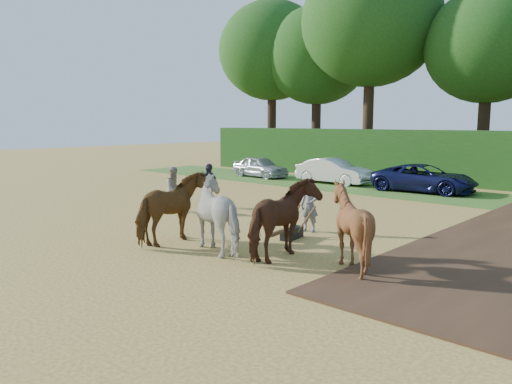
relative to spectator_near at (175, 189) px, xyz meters
The scene contains 4 objects.
ground 10.31m from the spectator_near, 16.17° to the right, with size 120.00×120.00×0.00m, color gold.
spectator_near is the anchor object (origin of this frame).
spectator_far 1.60m from the spectator_near, 82.81° to the left, with size 1.05×0.44×1.79m, color #252732.
plough_team 7.04m from the spectator_near, 20.87° to the right, with size 6.76×5.38×2.03m.
Camera 1 is at (5.40, -9.09, 3.46)m, focal length 35.00 mm.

